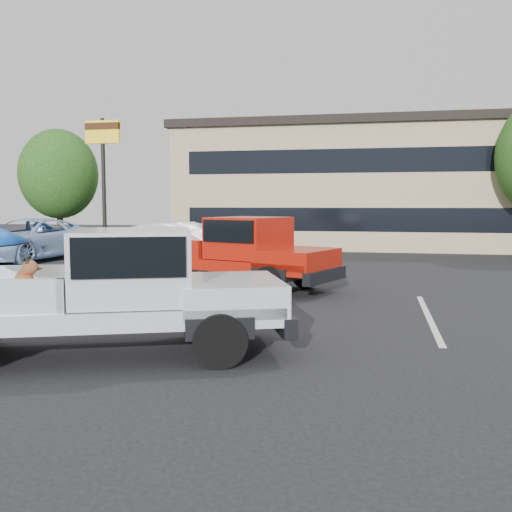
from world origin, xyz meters
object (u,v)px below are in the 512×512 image
(tree_back, at_px, (451,164))
(silver_pickup, at_px, (117,285))
(tree_left, at_px, (59,174))
(silver_sedan, at_px, (186,250))
(motel_sign, at_px, (103,149))
(blue_suv, at_px, (29,240))
(red_pickup, at_px, (244,250))

(tree_back, height_order, silver_pickup, tree_back)
(tree_left, distance_m, silver_pickup, 22.64)
(tree_left, distance_m, tree_back, 21.20)
(tree_left, xyz_separation_m, silver_pickup, (12.18, -18.90, -2.68))
(silver_pickup, height_order, silver_sedan, silver_pickup)
(silver_pickup, bearing_deg, tree_back, 52.34)
(motel_sign, distance_m, blue_suv, 5.42)
(tree_left, height_order, tree_back, tree_back)
(motel_sign, bearing_deg, red_pickup, -46.62)
(red_pickup, distance_m, silver_sedan, 2.73)
(tree_left, xyz_separation_m, tree_back, (20.00, 7.00, 0.68))
(tree_left, height_order, red_pickup, tree_left)
(silver_pickup, height_order, red_pickup, silver_pickup)
(motel_sign, distance_m, red_pickup, 12.91)
(silver_sedan, bearing_deg, silver_pickup, -160.38)
(tree_left, distance_m, silver_sedan, 14.93)
(tree_left, distance_m, red_pickup, 17.55)
(red_pickup, bearing_deg, motel_sign, 154.55)
(motel_sign, distance_m, silver_pickup, 18.24)
(tree_left, bearing_deg, motel_sign, -36.87)
(silver_pickup, relative_size, red_pickup, 0.99)
(red_pickup, distance_m, blue_suv, 11.41)
(silver_pickup, distance_m, silver_sedan, 8.73)
(silver_pickup, distance_m, blue_suv, 15.70)
(red_pickup, height_order, silver_sedan, red_pickup)
(motel_sign, relative_size, tree_back, 0.84)
(silver_sedan, relative_size, blue_suv, 0.86)
(tree_back, bearing_deg, blue_suv, -142.27)
(motel_sign, height_order, silver_pickup, motel_sign)
(motel_sign, relative_size, silver_sedan, 1.18)
(silver_sedan, bearing_deg, tree_left, 52.43)
(silver_pickup, bearing_deg, motel_sign, 96.37)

